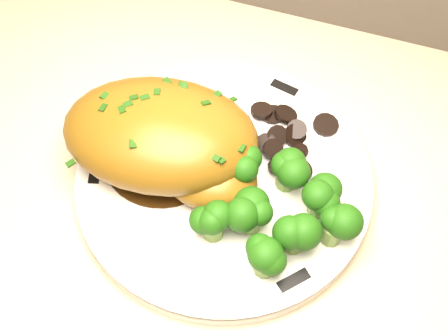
% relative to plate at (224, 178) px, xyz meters
% --- Properties ---
extents(plate, '(0.30, 0.30, 0.02)m').
position_rel_plate_xyz_m(plate, '(0.00, 0.00, 0.00)').
color(plate, white).
rests_on(plate, counter).
extents(rim_accent_0, '(0.03, 0.02, 0.00)m').
position_rel_plate_xyz_m(rim_accent_0, '(0.03, 0.13, 0.01)').
color(rim_accent_0, black).
rests_on(rim_accent_0, plate).
extents(rim_accent_1, '(0.02, 0.03, 0.00)m').
position_rel_plate_xyz_m(rim_accent_1, '(-0.13, -0.04, 0.01)').
color(rim_accent_1, black).
rests_on(rim_accent_1, plate).
extents(rim_accent_2, '(0.03, 0.03, 0.00)m').
position_rel_plate_xyz_m(rim_accent_2, '(0.10, -0.09, 0.01)').
color(rim_accent_2, black).
rests_on(rim_accent_2, plate).
extents(gravy_pool, '(0.13, 0.13, 0.00)m').
position_rel_plate_xyz_m(gravy_pool, '(-0.07, -0.00, 0.01)').
color(gravy_pool, '#311C09').
rests_on(gravy_pool, plate).
extents(chicken_breast, '(0.22, 0.16, 0.08)m').
position_rel_plate_xyz_m(chicken_breast, '(-0.06, -0.00, 0.05)').
color(chicken_breast, brown).
rests_on(chicken_breast, plate).
extents(mushroom_pile, '(0.10, 0.08, 0.03)m').
position_rel_plate_xyz_m(mushroom_pile, '(0.03, 0.05, 0.02)').
color(mushroom_pile, black).
rests_on(mushroom_pile, plate).
extents(broccoli_florets, '(0.14, 0.12, 0.05)m').
position_rel_plate_xyz_m(broccoli_florets, '(0.07, -0.04, 0.04)').
color(broccoli_florets, olive).
rests_on(broccoli_florets, plate).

